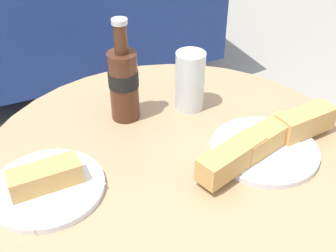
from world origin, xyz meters
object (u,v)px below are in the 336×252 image
object	(u,v)px
cola_bottle_left	(124,81)
bistro_table	(175,209)
drinking_glass	(190,83)
lunch_plate_far	(267,143)
lunch_plate_near	(47,184)

from	to	relation	value
cola_bottle_left	bistro_table	bearing A→B (deg)	-76.27
cola_bottle_left	drinking_glass	size ratio (longest dim) A/B	1.68
drinking_glass	lunch_plate_far	size ratio (longest dim) A/B	0.40
bistro_table	cola_bottle_left	distance (m)	0.30
drinking_glass	lunch_plate_far	world-z (taller)	drinking_glass
cola_bottle_left	lunch_plate_far	distance (m)	0.32
lunch_plate_near	lunch_plate_far	xyz separation A→B (m)	(0.42, -0.07, 0.01)
drinking_glass	cola_bottle_left	bearing A→B (deg)	171.59
lunch_plate_far	bistro_table	bearing A→B (deg)	159.96
bistro_table	cola_bottle_left	world-z (taller)	cola_bottle_left
bistro_table	lunch_plate_near	distance (m)	0.30
lunch_plate_near	lunch_plate_far	world-z (taller)	lunch_plate_far
bistro_table	lunch_plate_far	distance (m)	0.25
drinking_glass	lunch_plate_far	distance (m)	0.23
bistro_table	drinking_glass	xyz separation A→B (m)	(0.11, 0.15, 0.21)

